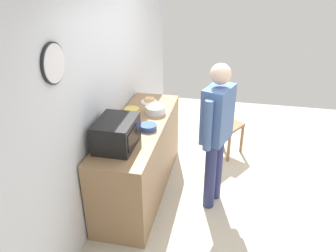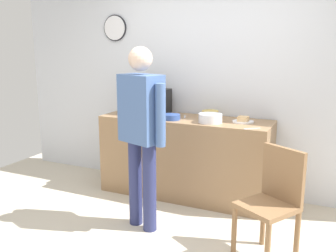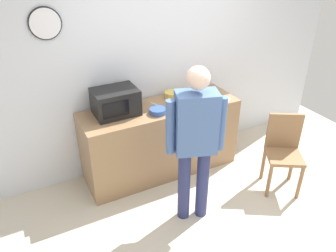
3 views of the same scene
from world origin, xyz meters
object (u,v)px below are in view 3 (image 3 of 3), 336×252
wooden_chair (284,149)px  sandwich_plate (205,94)px  microwave (115,102)px  fork_utensil (156,105)px  spoon_utensil (228,101)px  salad_bowl (172,95)px  cereal_bowl (190,101)px  mixing_bowl (158,111)px  person_standing (195,137)px

wooden_chair → sandwich_plate: bearing=117.1°
microwave → fork_utensil: size_ratio=2.94×
sandwich_plate → spoon_utensil: bearing=-61.4°
salad_bowl → cereal_bowl: cereal_bowl is taller
wooden_chair → mixing_bowl: bearing=147.8°
salad_bowl → wooden_chair: 1.51m
person_standing → wooden_chair: size_ratio=1.85×
sandwich_plate → salad_bowl: (-0.42, 0.12, 0.02)m
salad_bowl → cereal_bowl: 0.30m
salad_bowl → spoon_utensil: 0.71m
salad_bowl → fork_utensil: salad_bowl is taller
mixing_bowl → fork_utensil: bearing=70.8°
sandwich_plate → mixing_bowl: size_ratio=1.19×
cereal_bowl → sandwich_plate: bearing=26.6°
wooden_chair → person_standing: bearing=178.7°
salad_bowl → person_standing: bearing=-106.3°
microwave → sandwich_plate: (1.20, -0.04, -0.13)m
person_standing → wooden_chair: 1.33m
sandwich_plate → person_standing: bearing=-127.4°
spoon_utensil → sandwich_plate: bearing=118.6°
fork_utensil → sandwich_plate: bearing=-2.2°
sandwich_plate → fork_utensil: 0.69m
microwave → fork_utensil: microwave is taller
cereal_bowl → mixing_bowl: size_ratio=1.31×
sandwich_plate → wooden_chair: 1.19m
cereal_bowl → person_standing: bearing=-117.3°
fork_utensil → person_standing: 0.99m
mixing_bowl → microwave: bearing=152.6°
wooden_chair → microwave: bearing=149.0°
spoon_utensil → wooden_chair: (0.34, -0.69, -0.41)m
person_standing → wooden_chair: person_standing is taller
spoon_utensil → wooden_chair: size_ratio=0.18×
microwave → wooden_chair: bearing=-31.0°
mixing_bowl → spoon_utensil: 0.93m
mixing_bowl → spoon_utensil: bearing=-6.5°
mixing_bowl → wooden_chair: bearing=-32.2°
mixing_bowl → salad_bowl: bearing=41.0°
sandwich_plate → fork_utensil: (-0.69, 0.03, -0.02)m
cereal_bowl → person_standing: (-0.41, -0.80, 0.04)m
microwave → salad_bowl: bearing=6.1°
fork_utensil → spoon_utensil: same height
mixing_bowl → wooden_chair: 1.57m
microwave → wooden_chair: 2.06m
spoon_utensil → fork_utensil: bearing=159.6°
sandwich_plate → salad_bowl: size_ratio=1.20×
wooden_chair → cereal_bowl: bearing=135.0°
mixing_bowl → person_standing: (0.04, -0.77, 0.06)m
microwave → spoon_utensil: 1.40m
mixing_bowl → fork_utensil: 0.23m
sandwich_plate → fork_utensil: bearing=177.8°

